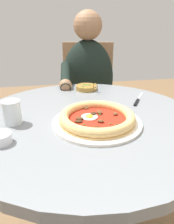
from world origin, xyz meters
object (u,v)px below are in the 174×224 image
object	(u,v)px
steak_knife	(138,100)
ramekin_capers	(0,138)
dining_table	(87,145)
water_glass	(12,114)
pizza_on_plate	(97,119)
diner_person	(87,107)
cafe_chair_diner	(88,93)
olive_pan	(86,87)

from	to	relation	value
steak_knife	ramekin_capers	xyz separation A→B (m)	(-0.57, -0.27, 0.01)
dining_table	water_glass	size ratio (longest dim) A/B	10.59
pizza_on_plate	diner_person	xyz separation A→B (m)	(0.10, 0.72, -0.25)
dining_table	cafe_chair_diner	distance (m)	0.82
ramekin_capers	olive_pan	xyz separation A→B (m)	(0.36, 0.49, -0.00)
water_glass	olive_pan	bearing A→B (deg)	46.09
pizza_on_plate	diner_person	bearing A→B (deg)	82.16
dining_table	steak_knife	bearing A→B (deg)	26.12
pizza_on_plate	water_glass	distance (m)	0.31
pizza_on_plate	dining_table	bearing A→B (deg)	111.97
steak_knife	cafe_chair_diner	xyz separation A→B (m)	(-0.11, 0.68, -0.18)
dining_table	olive_pan	bearing A→B (deg)	80.13
steak_knife	diner_person	xyz separation A→B (m)	(-0.14, 0.53, -0.24)
steak_knife	olive_pan	size ratio (longest dim) A/B	1.45
dining_table	cafe_chair_diner	bearing A→B (deg)	79.10
steak_knife	olive_pan	bearing A→B (deg)	133.44
cafe_chair_diner	dining_table	bearing A→B (deg)	-100.90
dining_table	diner_person	distance (m)	0.68
diner_person	olive_pan	bearing A→B (deg)	-101.73
cafe_chair_diner	diner_person	bearing A→B (deg)	-101.52
diner_person	ramekin_capers	bearing A→B (deg)	-117.95
cafe_chair_diner	ramekin_capers	bearing A→B (deg)	-115.62
dining_table	diner_person	size ratio (longest dim) A/B	0.82
pizza_on_plate	steak_knife	size ratio (longest dim) A/B	1.89
water_glass	dining_table	bearing A→B (deg)	1.07
ramekin_capers	steak_knife	bearing A→B (deg)	25.67
pizza_on_plate	olive_pan	bearing A→B (deg)	85.17
ramekin_capers	cafe_chair_diner	size ratio (longest dim) A/B	0.08
dining_table	steak_knife	size ratio (longest dim) A/B	5.36
water_glass	cafe_chair_diner	world-z (taller)	cafe_chair_diner
olive_pan	cafe_chair_diner	distance (m)	0.51
olive_pan	cafe_chair_diner	size ratio (longest dim) A/B	0.13
cafe_chair_diner	pizza_on_plate	bearing A→B (deg)	-98.47
pizza_on_plate	ramekin_capers	bearing A→B (deg)	-166.57
dining_table	steak_knife	xyz separation A→B (m)	(0.27, 0.13, 0.13)
pizza_on_plate	cafe_chair_diner	size ratio (longest dim) A/B	0.36
water_glass	diner_person	world-z (taller)	diner_person
ramekin_capers	cafe_chair_diner	bearing A→B (deg)	64.38
diner_person	cafe_chair_diner	world-z (taller)	diner_person
steak_knife	olive_pan	distance (m)	0.30
pizza_on_plate	diner_person	world-z (taller)	diner_person
water_glass	cafe_chair_diner	xyz separation A→B (m)	(0.43, 0.81, -0.22)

